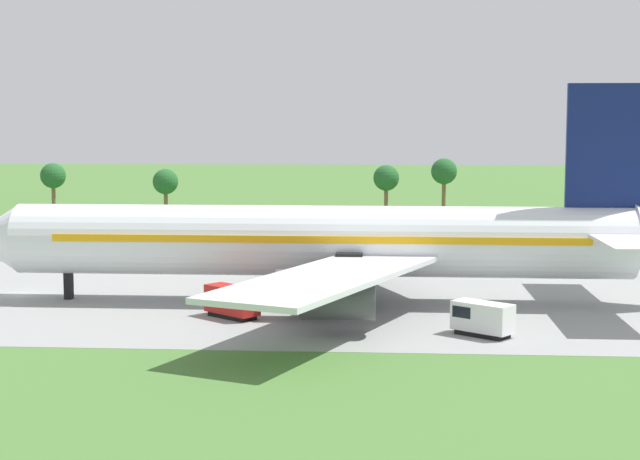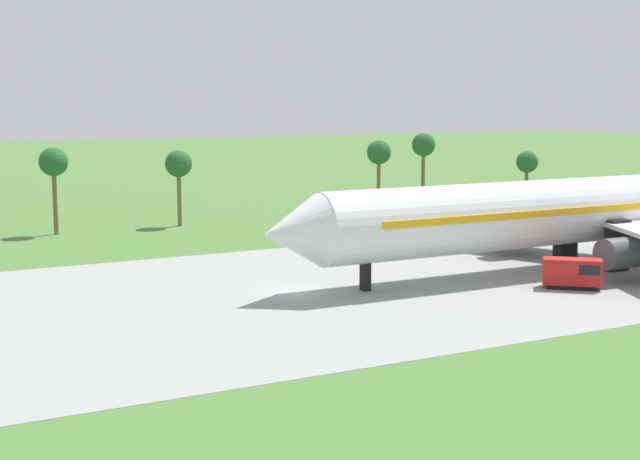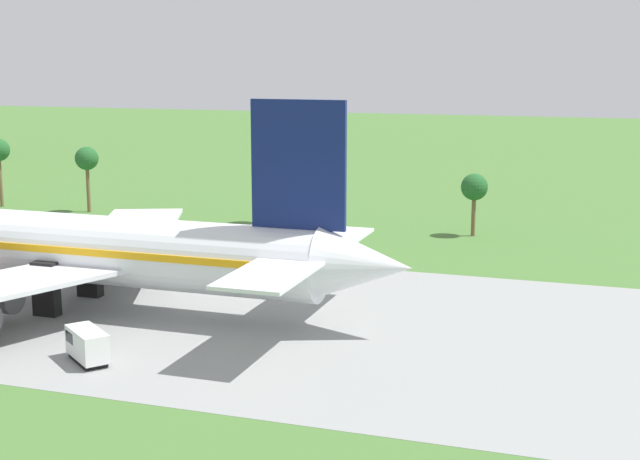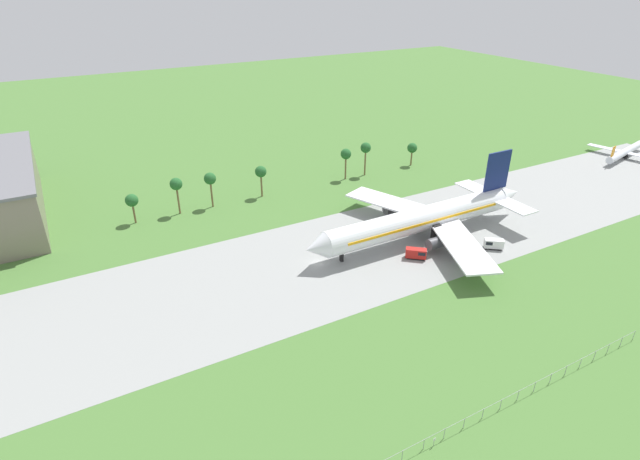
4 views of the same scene
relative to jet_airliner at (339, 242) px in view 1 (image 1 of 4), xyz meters
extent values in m
plane|color=#477233|center=(-31.37, 2.12, -5.71)|extent=(600.00, 600.00, 0.00)
cube|color=gray|center=(-31.37, 2.12, -5.70)|extent=(320.00, 44.00, 0.02)
cylinder|color=white|center=(-1.80, 0.00, 0.06)|extent=(56.89, 6.54, 6.54)
cube|color=#EFA314|center=(-1.80, 0.00, 0.55)|extent=(48.36, 6.67, 0.65)
cube|color=navy|center=(24.68, 0.00, 8.89)|extent=(8.50, 0.50, 11.11)
cube|color=white|center=(25.01, 0.00, 1.04)|extent=(5.88, 26.15, 0.30)
cube|color=white|center=(0.01, -13.93, -1.08)|extent=(18.32, 29.02, 0.44)
cube|color=white|center=(0.01, 13.93, -1.08)|extent=(18.32, 29.02, 0.44)
cylinder|color=#4C4C51|center=(-2.04, -7.85, -2.95)|extent=(5.88, 2.94, 2.94)
cylinder|color=#4C4C51|center=(0.60, -14.38, -2.95)|extent=(5.88, 2.94, 2.94)
cylinder|color=#4C4C51|center=(-2.04, 7.85, -2.95)|extent=(5.88, 2.94, 2.94)
cylinder|color=#4C4C51|center=(0.60, 14.38, -2.95)|extent=(5.88, 2.94, 2.94)
cube|color=black|center=(-25.69, 0.00, -3.15)|extent=(0.70, 0.90, 5.12)
cube|color=black|center=(1.04, -3.60, -3.15)|extent=(2.40, 1.20, 5.12)
cube|color=black|center=(1.04, 3.60, -3.15)|extent=(2.40, 1.20, 5.12)
cube|color=black|center=(-8.81, -7.85, -5.51)|extent=(4.49, 4.17, 0.40)
cube|color=#B21E19|center=(-8.81, -7.85, -4.15)|extent=(5.21, 4.81, 2.33)
cube|color=black|center=(-7.73, -8.75, -3.80)|extent=(2.68, 2.71, 0.90)
cube|color=black|center=(11.92, -13.62, -5.51)|extent=(4.32, 3.92, 0.40)
cube|color=white|center=(11.92, -13.62, -4.18)|extent=(5.01, 4.52, 2.26)
cube|color=black|center=(10.88, -12.82, -3.84)|extent=(2.57, 2.64, 0.90)
cylinder|color=brown|center=(-43.25, 46.78, -1.44)|extent=(0.56, 0.56, 8.55)
sphere|color=#235B28|center=(-43.25, 46.78, 3.44)|extent=(3.60, 3.60, 3.60)
cylinder|color=brown|center=(4.17, 46.78, -1.50)|extent=(0.56, 0.56, 8.42)
sphere|color=#235B28|center=(4.17, 46.78, 3.30)|extent=(3.60, 3.60, 3.60)
cylinder|color=brown|center=(-27.00, 46.78, -1.83)|extent=(0.56, 0.56, 7.77)
sphere|color=#235B28|center=(-27.00, 46.78, 2.66)|extent=(3.60, 3.60, 3.60)
cylinder|color=brown|center=(32.67, 46.78, -2.68)|extent=(0.56, 0.56, 6.07)
sphere|color=#235B28|center=(32.67, 46.78, 0.95)|extent=(3.60, 3.60, 3.60)
cylinder|color=brown|center=(12.17, 46.78, -1.03)|extent=(0.56, 0.56, 9.37)
sphere|color=#235B28|center=(12.17, 46.78, 4.25)|extent=(3.60, 3.60, 3.60)
camera|label=1|loc=(4.48, -89.72, 10.91)|focal=55.00mm
camera|label=2|loc=(-65.25, -66.81, 11.20)|focal=50.00mm
camera|label=3|loc=(50.58, -71.24, 17.92)|focal=50.00mm
camera|label=4|loc=(-81.76, -90.24, 57.85)|focal=28.00mm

